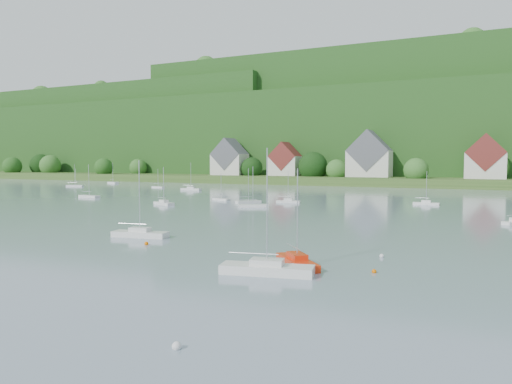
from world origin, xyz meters
TOP-DOWN VIEW (x-y plane):
  - far_shore_strip at (0.00, 200.00)m, footprint 600.00×60.00m
  - forested_ridge at (0.39, 268.57)m, footprint 620.00×181.22m
  - village_building_0 at (-55.00, 187.00)m, footprint 14.00×10.40m
  - village_building_1 at (-30.00, 189.00)m, footprint 12.00×9.36m
  - village_building_2 at (5.00, 188.00)m, footprint 16.00×11.44m
  - village_building_3 at (45.00, 186.00)m, footprint 13.00×10.40m
  - near_sailboat_3 at (5.84, 49.22)m, footprint 7.05×2.99m
  - near_sailboat_4 at (27.20, 38.34)m, footprint 7.82×3.55m
  - near_sailboat_5 at (28.36, 42.27)m, footprint 5.45×5.93m
  - mooring_buoy_1 at (29.32, 22.40)m, footprint 0.48×0.48m
  - mooring_buoy_2 at (34.98, 42.48)m, footprint 0.39×0.39m
  - mooring_buoy_3 at (9.81, 45.30)m, footprint 0.45×0.45m
  - mooring_buoy_4 at (34.41, 49.14)m, footprint 0.43×0.43m
  - far_sailboat_cluster at (1.27, 116.29)m, footprint 205.90×76.70m

SIDE VIEW (x-z plane):
  - mooring_buoy_1 at x=29.32m, z-range -0.24..0.24m
  - mooring_buoy_2 at x=34.98m, z-range -0.20..0.20m
  - mooring_buoy_3 at x=9.81m, z-range -0.22..0.22m
  - mooring_buoy_4 at x=34.41m, z-range -0.22..0.22m
  - far_sailboat_cluster at x=1.27m, z-range -3.98..4.73m
  - near_sailboat_5 at x=28.36m, z-range -3.81..4.71m
  - near_sailboat_3 at x=5.84m, z-range -4.14..5.08m
  - near_sailboat_4 at x=27.20m, z-range -4.60..5.60m
  - far_shore_strip at x=0.00m, z-range 0.00..3.00m
  - village_building_1 at x=-30.00m, z-range 1.75..15.75m
  - village_building_3 at x=45.00m, z-range 1.68..17.18m
  - village_building_0 at x=-55.00m, z-range 1.51..17.51m
  - village_building_2 at x=5.00m, z-range 1.27..19.27m
  - forested_ridge at x=0.39m, z-range -12.06..57.83m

